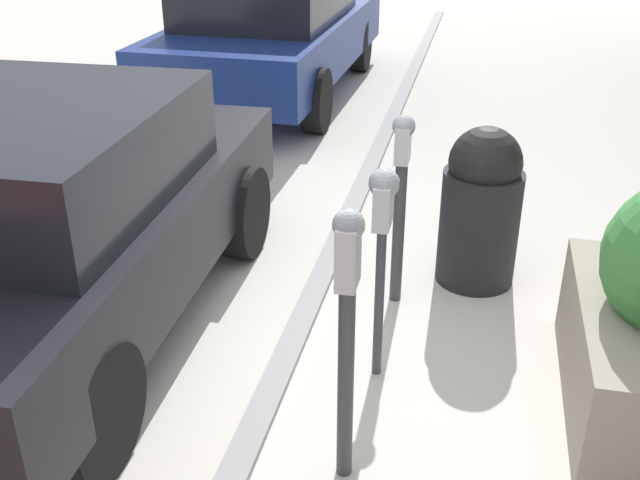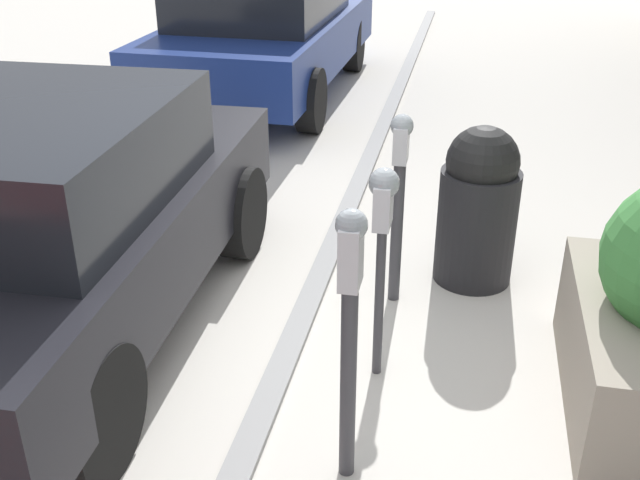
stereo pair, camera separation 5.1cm
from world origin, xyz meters
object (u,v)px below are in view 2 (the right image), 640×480
(parking_meter_nearest, at_px, (350,314))
(parked_car_rear, at_px, (266,31))
(parked_car_middle, at_px, (47,217))
(parking_meter_middle, at_px, (399,184))
(trash_bin, at_px, (478,206))
(parking_meter_second, at_px, (383,222))

(parking_meter_nearest, relative_size, parked_car_rear, 0.31)
(parked_car_middle, xyz_separation_m, parked_car_rear, (5.62, 0.17, 0.03))
(parking_meter_nearest, height_order, parking_meter_middle, parking_meter_nearest)
(parking_meter_nearest, relative_size, trash_bin, 1.25)
(parking_meter_second, height_order, parked_car_rear, parked_car_rear)
(parking_meter_middle, xyz_separation_m, trash_bin, (0.41, -0.52, -0.29))
(parking_meter_middle, height_order, parked_car_middle, parked_car_middle)
(parking_meter_nearest, bearing_deg, parking_meter_middle, -1.15)
(parking_meter_nearest, height_order, parking_meter_second, parking_meter_nearest)
(trash_bin, bearing_deg, parked_car_rear, 31.93)
(parking_meter_second, xyz_separation_m, parked_car_rear, (5.69, 2.23, -0.16))
(parking_meter_middle, height_order, parked_car_rear, parked_car_rear)
(parked_car_middle, distance_m, trash_bin, 2.85)
(parking_meter_second, distance_m, trash_bin, 1.44)
(parked_car_rear, height_order, trash_bin, parked_car_rear)
(parking_meter_nearest, bearing_deg, parking_meter_second, -2.33)
(trash_bin, bearing_deg, parked_car_middle, 115.03)
(parked_car_rear, relative_size, trash_bin, 4.08)
(parked_car_rear, bearing_deg, parked_car_middle, -176.70)
(parked_car_middle, relative_size, parked_car_rear, 0.82)
(parked_car_middle, relative_size, trash_bin, 3.35)
(parking_meter_second, height_order, trash_bin, parking_meter_second)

